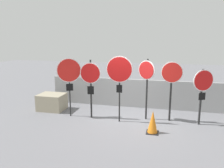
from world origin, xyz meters
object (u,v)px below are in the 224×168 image
object	(u,v)px
stop_sign_0	(69,73)
stop_sign_3	(146,76)
stop_sign_4	(172,79)
storage_crate	(52,102)
traffic_cone_0	(153,122)
stop_sign_5	(203,86)
stop_sign_1	(90,78)
stop_sign_2	(119,73)

from	to	relation	value
stop_sign_0	stop_sign_3	bearing A→B (deg)	-19.54
stop_sign_4	storage_crate	bearing A→B (deg)	176.66
storage_crate	stop_sign_0	bearing A→B (deg)	-27.75
stop_sign_3	storage_crate	size ratio (longest dim) A/B	2.13
stop_sign_4	traffic_cone_0	bearing A→B (deg)	-115.85
stop_sign_3	traffic_cone_0	xyz separation A→B (m)	(0.34, -1.18, -1.30)
stop_sign_4	stop_sign_5	distance (m)	1.08
stop_sign_3	storage_crate	bearing A→B (deg)	-151.82
stop_sign_1	storage_crate	distance (m)	2.40
stop_sign_0	stop_sign_1	xyz separation A→B (m)	(0.86, 0.02, -0.16)
stop_sign_5	stop_sign_3	bearing A→B (deg)	151.99
storage_crate	stop_sign_3	bearing A→B (deg)	-3.39
stop_sign_2	storage_crate	size ratio (longest dim) A/B	2.24
stop_sign_0	stop_sign_1	bearing A→B (deg)	-25.23
stop_sign_1	stop_sign_3	distance (m)	2.09
stop_sign_2	stop_sign_5	world-z (taller)	stop_sign_2
stop_sign_2	stop_sign_3	size ratio (longest dim) A/B	1.05
stop_sign_1	stop_sign_4	world-z (taller)	stop_sign_1
stop_sign_2	stop_sign_4	xyz separation A→B (m)	(1.82, 0.52, -0.22)
stop_sign_4	stop_sign_5	size ratio (longest dim) A/B	1.11
stop_sign_2	stop_sign_5	xyz separation A→B (m)	(2.87, 0.38, -0.42)
stop_sign_1	traffic_cone_0	bearing A→B (deg)	-25.20
stop_sign_4	stop_sign_5	xyz separation A→B (m)	(1.05, -0.14, -0.20)
stop_sign_5	stop_sign_1	bearing A→B (deg)	158.41
stop_sign_2	storage_crate	world-z (taller)	stop_sign_2
traffic_cone_0	stop_sign_5	bearing A→B (deg)	33.60
stop_sign_5	storage_crate	xyz separation A→B (m)	(-6.00, 0.35, -1.07)
stop_sign_0	stop_sign_2	size ratio (longest dim) A/B	0.95
stop_sign_1	stop_sign_5	world-z (taller)	stop_sign_1
stop_sign_0	stop_sign_5	xyz separation A→B (m)	(4.87, 0.25, -0.32)
stop_sign_3	stop_sign_1	bearing A→B (deg)	-139.19
stop_sign_2	stop_sign_4	bearing A→B (deg)	13.20
stop_sign_2	stop_sign_5	distance (m)	2.93
traffic_cone_0	stop_sign_0	bearing A→B (deg)	165.76
stop_sign_2	stop_sign_1	bearing A→B (deg)	169.57
stop_sign_4	storage_crate	xyz separation A→B (m)	(-4.95, 0.20, -1.27)
traffic_cone_0	storage_crate	xyz separation A→B (m)	(-4.39, 1.42, -0.03)
storage_crate	stop_sign_1	bearing A→B (deg)	-16.18
stop_sign_1	traffic_cone_0	xyz separation A→B (m)	(2.40, -0.84, -1.20)
traffic_cone_0	storage_crate	size ratio (longest dim) A/B	0.69
stop_sign_4	stop_sign_0	bearing A→B (deg)	-175.16
traffic_cone_0	stop_sign_2	bearing A→B (deg)	151.20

